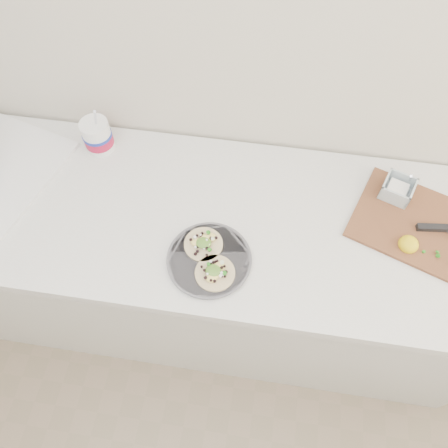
# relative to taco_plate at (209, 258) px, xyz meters

# --- Properties ---
(counter) EXTENTS (2.44, 0.66, 0.90)m
(counter) POSITION_rel_taco_plate_xyz_m (-0.18, 0.18, -0.47)
(counter) COLOR silver
(counter) RESTS_ON ground
(taco_plate) EXTENTS (0.26, 0.26, 0.04)m
(taco_plate) POSITION_rel_taco_plate_xyz_m (0.00, 0.00, 0.00)
(taco_plate) COLOR #55545A
(taco_plate) RESTS_ON counter
(tub) EXTENTS (0.10, 0.10, 0.22)m
(tub) POSITION_rel_taco_plate_xyz_m (-0.45, 0.38, 0.05)
(tub) COLOR white
(tub) RESTS_ON counter
(cutboard) EXTENTS (0.51, 0.43, 0.07)m
(cutboard) POSITION_rel_taco_plate_xyz_m (0.65, 0.23, -0.00)
(cutboard) COLOR brown
(cutboard) RESTS_ON counter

